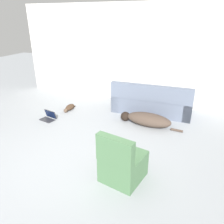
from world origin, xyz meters
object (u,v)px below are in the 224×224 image
object	(u,v)px
couch	(152,102)
dog	(147,119)
laptop_open	(49,116)
cat	(70,108)
side_chair	(122,164)

from	to	relation	value
couch	dog	xyz separation A→B (m)	(0.08, -0.80, -0.13)
couch	laptop_open	xyz separation A→B (m)	(-2.25, -1.41, -0.21)
cat	laptop_open	distance (m)	0.71
cat	side_chair	bearing A→B (deg)	48.43
couch	side_chair	world-z (taller)	side_chair
cat	side_chair	world-z (taller)	side_chair
cat	side_chair	distance (m)	3.07
dog	side_chair	size ratio (longest dim) A/B	1.77
couch	cat	bearing A→B (deg)	16.35
cat	couch	bearing A→B (deg)	109.30
laptop_open	side_chair	world-z (taller)	side_chair
cat	laptop_open	bearing A→B (deg)	-11.80
couch	side_chair	distance (m)	2.78
dog	cat	world-z (taller)	dog
laptop_open	side_chair	size ratio (longest dim) A/B	0.47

